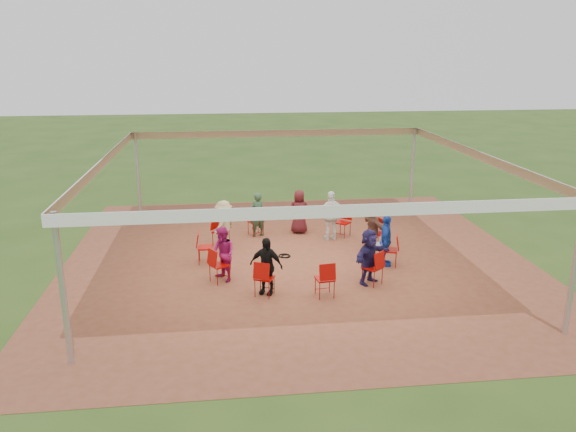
{
  "coord_description": "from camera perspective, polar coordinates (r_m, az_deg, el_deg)",
  "views": [
    {
      "loc": [
        -2.03,
        -14.85,
        5.69
      ],
      "look_at": [
        -0.23,
        0.3,
        1.21
      ],
      "focal_mm": 35.0,
      "sensor_mm": 36.0,
      "label": 1
    }
  ],
  "objects": [
    {
      "name": "chair_3",
      "position": [
        18.33,
        1.15,
        -0.26
      ],
      "size": [
        0.48,
        0.5,
        0.9
      ],
      "primitive_type": null,
      "rotation": [
        0.0,
        0.0,
        2.98
      ],
      "color": "#9E0501",
      "rests_on": "ground"
    },
    {
      "name": "chair_7",
      "position": [
        14.48,
        -6.99,
        -5.0
      ],
      "size": [
        0.6,
        0.59,
        0.9
      ],
      "primitive_type": null,
      "rotation": [
        0.0,
        0.0,
        -1.02
      ],
      "color": "#9E0501",
      "rests_on": "ground"
    },
    {
      "name": "chair_9",
      "position": [
        13.57,
        3.76,
        -6.4
      ],
      "size": [
        0.47,
        0.49,
        0.9
      ],
      "primitive_type": null,
      "rotation": [
        0.0,
        0.0,
        0.13
      ],
      "color": "#9E0501",
      "rests_on": "ground"
    },
    {
      "name": "person_seated_7",
      "position": [
        14.34,
        8.24,
        -4.09
      ],
      "size": [
        1.34,
        1.23,
        1.43
      ],
      "primitive_type": "imported",
      "rotation": [
        0.0,
        0.0,
        0.7
      ],
      "color": "#1D1846",
      "rests_on": "ground"
    },
    {
      "name": "dirt_patch",
      "position": [
        16.03,
        0.94,
        -4.42
      ],
      "size": [
        13.0,
        13.0,
        0.0
      ],
      "primitive_type": "plane",
      "color": "brown",
      "rests_on": "ground"
    },
    {
      "name": "person_seated_5",
      "position": [
        14.44,
        -6.63,
        -3.89
      ],
      "size": [
        0.71,
        0.8,
        1.43
      ],
      "primitive_type": "imported",
      "rotation": [
        0.0,
        0.0,
        -1.02
      ],
      "color": "#99155C",
      "rests_on": "ground"
    },
    {
      "name": "standing_person",
      "position": [
        17.51,
        4.44,
        0.04
      ],
      "size": [
        0.97,
        0.58,
        1.56
      ],
      "primitive_type": "imported",
      "rotation": [
        0.0,
        0.0,
        3.27
      ],
      "color": "silver",
      "rests_on": "ground"
    },
    {
      "name": "chair_0",
      "position": [
        15.68,
        10.29,
        -3.44
      ],
      "size": [
        0.55,
        0.53,
        0.9
      ],
      "primitive_type": null,
      "rotation": [
        0.0,
        0.0,
        1.27
      ],
      "color": "#9E0501",
      "rests_on": "ground"
    },
    {
      "name": "tent",
      "position": [
        15.35,
        0.98,
        3.87
      ],
      "size": [
        10.33,
        10.33,
        3.0
      ],
      "color": "#B2B2B7",
      "rests_on": "ground"
    },
    {
      "name": "chair_1",
      "position": [
        17.0,
        8.97,
        -1.8
      ],
      "size": [
        0.54,
        0.52,
        0.9
      ],
      "primitive_type": null,
      "rotation": [
        0.0,
        0.0,
        1.84
      ],
      "color": "#9E0501",
      "rests_on": "ground"
    },
    {
      "name": "person_seated_4",
      "position": [
        16.96,
        -6.54,
        -0.79
      ],
      "size": [
        0.89,
        1.02,
        1.43
      ],
      "primitive_type": "imported",
      "rotation": [
        0.0,
        0.0,
        -2.16
      ],
      "color": "tan",
      "rests_on": "ground"
    },
    {
      "name": "chair_2",
      "position": [
        17.96,
        5.58,
        -0.69
      ],
      "size": [
        0.61,
        0.61,
        0.9
      ],
      "primitive_type": null,
      "rotation": [
        0.0,
        0.0,
        2.41
      ],
      "color": "#9E0501",
      "rests_on": "ground"
    },
    {
      "name": "chair_6",
      "position": [
        15.8,
        -8.4,
        -3.2
      ],
      "size": [
        0.45,
        0.43,
        0.9
      ],
      "primitive_type": null,
      "rotation": [
        0.0,
        0.0,
        -1.59
      ],
      "color": "#9E0501",
      "rests_on": "ground"
    },
    {
      "name": "laptop",
      "position": [
        15.61,
        9.3,
        -2.62
      ],
      "size": [
        0.34,
        0.39,
        0.22
      ],
      "rotation": [
        0.0,
        0.0,
        1.27
      ],
      "color": "#B7B7BC",
      "rests_on": "ground"
    },
    {
      "name": "ground",
      "position": [
        16.03,
        0.94,
        -4.44
      ],
      "size": [
        80.0,
        80.0,
        0.0
      ],
      "primitive_type": "plane",
      "color": "#2C4816",
      "rests_on": "ground"
    },
    {
      "name": "chair_8",
      "position": [
        13.6,
        -2.41,
        -6.31
      ],
      "size": [
        0.57,
        0.58,
        0.9
      ],
      "primitive_type": null,
      "rotation": [
        0.0,
        0.0,
        -0.45
      ],
      "color": "#9E0501",
      "rests_on": "ground"
    },
    {
      "name": "person_seated_2",
      "position": [
        18.14,
        1.15,
        0.45
      ],
      "size": [
        0.75,
        0.5,
        1.43
      ],
      "primitive_type": "imported",
      "rotation": [
        0.0,
        0.0,
        2.98
      ],
      "color": "#421216",
      "rests_on": "ground"
    },
    {
      "name": "person_seated_6",
      "position": [
        13.61,
        -2.24,
        -5.07
      ],
      "size": [
        0.94,
        0.75,
        1.43
      ],
      "primitive_type": "imported",
      "rotation": [
        0.0,
        0.0,
        -0.45
      ],
      "color": "black",
      "rests_on": "ground"
    },
    {
      "name": "chair_4",
      "position": [
        18.02,
        -3.31,
        -0.58
      ],
      "size": [
        0.56,
        0.57,
        0.9
      ],
      "primitive_type": null,
      "rotation": [
        0.0,
        0.0,
        -2.73
      ],
      "color": "#9E0501",
      "rests_on": "ground"
    },
    {
      "name": "person_seated_0",
      "position": [
        15.59,
        9.9,
        -2.48
      ],
      "size": [
        0.66,
        0.93,
        1.43
      ],
      "primitive_type": "imported",
      "rotation": [
        0.0,
        0.0,
        1.27
      ],
      "color": "#173B9D",
      "rests_on": "ground"
    },
    {
      "name": "chair_5",
      "position": [
        17.1,
        -6.84,
        -1.61
      ],
      "size": [
        0.6,
        0.59,
        0.9
      ],
      "primitive_type": null,
      "rotation": [
        0.0,
        0.0,
        -2.16
      ],
      "color": "#9E0501",
      "rests_on": "ground"
    },
    {
      "name": "cable_coil",
      "position": [
        16.24,
        -0.31,
        -4.08
      ],
      "size": [
        0.43,
        0.43,
        0.03
      ],
      "rotation": [
        0.0,
        0.0,
        0.31
      ],
      "color": "black",
      "rests_on": "ground"
    },
    {
      "name": "person_seated_1",
      "position": [
        16.86,
        8.66,
        -0.98
      ],
      "size": [
        0.83,
        1.41,
        1.43
      ],
      "primitive_type": "imported",
      "rotation": [
        0.0,
        0.0,
        1.84
      ],
      "color": "brown",
      "rests_on": "ground"
    },
    {
      "name": "person_seated_3",
      "position": [
        17.84,
        -3.15,
        0.16
      ],
      "size": [
        0.61,
        0.52,
        1.43
      ],
      "primitive_type": "imported",
      "rotation": [
        0.0,
        0.0,
        -2.73
      ],
      "color": "#26462D",
      "rests_on": "ground"
    },
    {
      "name": "chair_10",
      "position": [
        14.38,
        8.59,
        -5.21
      ],
      "size": [
        0.6,
        0.61,
        0.9
      ],
      "primitive_type": null,
      "rotation": [
        0.0,
        0.0,
        0.7
      ],
      "color": "#9E0501",
      "rests_on": "ground"
    }
  ]
}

